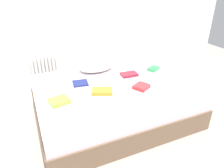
{
  "coord_description": "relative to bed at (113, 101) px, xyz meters",
  "views": [
    {
      "loc": [
        -0.98,
        -2.19,
        1.74
      ],
      "look_at": [
        0.0,
        0.05,
        0.48
      ],
      "focal_mm": 33.36,
      "sensor_mm": 36.0,
      "label": 1
    }
  ],
  "objects": [
    {
      "name": "ground_plane",
      "position": [
        0.0,
        0.0,
        -0.25
      ],
      "size": [
        8.0,
        8.0,
        0.0
      ],
      "primitive_type": "plane",
      "color": "#9E998E"
    },
    {
      "name": "back_wall",
      "position": [
        0.0,
        1.35,
        1.15
      ],
      "size": [
        6.0,
        0.1,
        2.8
      ],
      "primitive_type": "cube",
      "color": "silver",
      "rests_on": "ground"
    },
    {
      "name": "bed",
      "position": [
        0.0,
        0.0,
        0.0
      ],
      "size": [
        2.0,
        1.5,
        0.5
      ],
      "color": "brown",
      "rests_on": "ground"
    },
    {
      "name": "radiator",
      "position": [
        -0.72,
        1.2,
        0.13
      ],
      "size": [
        0.44,
        0.04,
        0.59
      ],
      "color": "white",
      "rests_on": "ground"
    },
    {
      "name": "pillow",
      "position": [
        -0.06,
        0.5,
        0.33
      ],
      "size": [
        0.51,
        0.31,
        0.15
      ],
      "primitive_type": "ellipsoid",
      "color": "white",
      "rests_on": "bed"
    },
    {
      "name": "textbook_orange",
      "position": [
        -0.22,
        -0.16,
        0.28
      ],
      "size": [
        0.28,
        0.23,
        0.05
      ],
      "primitive_type": "cube",
      "rotation": [
        0.0,
        0.0,
        -0.38
      ],
      "color": "orange",
      "rests_on": "bed"
    },
    {
      "name": "textbook_green",
      "position": [
        0.74,
        0.19,
        0.28
      ],
      "size": [
        0.21,
        0.2,
        0.04
      ],
      "primitive_type": "cube",
      "rotation": [
        0.0,
        0.0,
        0.52
      ],
      "color": "green",
      "rests_on": "bed"
    },
    {
      "name": "textbook_white",
      "position": [
        -0.74,
        0.12,
        0.27
      ],
      "size": [
        0.19,
        0.15,
        0.03
      ],
      "primitive_type": "cube",
      "rotation": [
        0.0,
        0.0,
        -0.0
      ],
      "color": "white",
      "rests_on": "bed"
    },
    {
      "name": "textbook_navy",
      "position": [
        -0.39,
        0.18,
        0.26
      ],
      "size": [
        0.21,
        0.2,
        0.02
      ],
      "primitive_type": "cube",
      "rotation": [
        0.0,
        0.0,
        -0.14
      ],
      "color": "navy",
      "rests_on": "bed"
    },
    {
      "name": "textbook_maroon",
      "position": [
        0.31,
        0.16,
        0.27
      ],
      "size": [
        0.24,
        0.16,
        0.03
      ],
      "primitive_type": "cube",
      "rotation": [
        0.0,
        0.0,
        -0.04
      ],
      "color": "maroon",
      "rests_on": "bed"
    },
    {
      "name": "textbook_lime",
      "position": [
        -0.73,
        -0.16,
        0.27
      ],
      "size": [
        0.24,
        0.22,
        0.04
      ],
      "primitive_type": "cube",
      "rotation": [
        0.0,
        0.0,
        0.21
      ],
      "color": "#8CC638",
      "rests_on": "bed"
    },
    {
      "name": "textbook_red",
      "position": [
        0.27,
        -0.24,
        0.28
      ],
      "size": [
        0.24,
        0.23,
        0.05
      ],
      "primitive_type": "cube",
      "rotation": [
        0.0,
        0.0,
        0.49
      ],
      "color": "red",
      "rests_on": "bed"
    }
  ]
}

